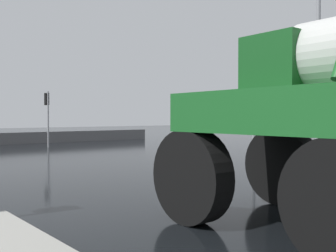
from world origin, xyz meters
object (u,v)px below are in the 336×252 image
traffic_signal_near_right (251,91)px  streetlight_near_right (319,43)px  oversize_sprayer (306,125)px  traffic_signal_far_left (47,107)px

traffic_signal_near_right → streetlight_near_right: size_ratio=0.44×
oversize_sprayer → traffic_signal_near_right: size_ratio=1.22×
oversize_sprayer → traffic_signal_far_left: oversize_sprayer is taller
oversize_sprayer → traffic_signal_near_right: 6.53m
traffic_signal_near_right → streetlight_near_right: (4.22, -0.16, 2.13)m
streetlight_near_right → traffic_signal_near_right: bearing=177.9°
oversize_sprayer → traffic_signal_far_left: 23.00m
traffic_signal_near_right → traffic_signal_far_left: size_ratio=1.07×
traffic_signal_near_right → traffic_signal_far_left: (0.05, 17.78, -0.20)m
traffic_signal_near_right → streetlight_near_right: 4.73m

